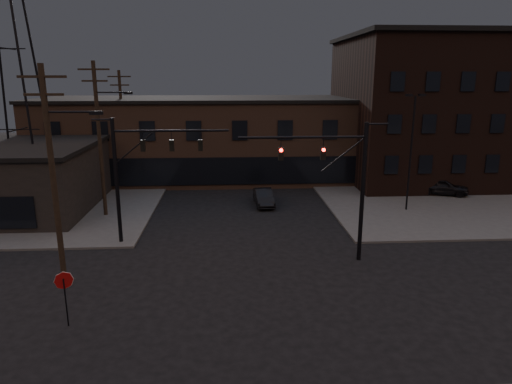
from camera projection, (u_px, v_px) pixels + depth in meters
The scene contains 17 objects.
ground at pixel (252, 299), 22.00m from camera, with size 140.00×140.00×0.00m, color black.
sidewalk_ne at pixel (465, 185), 44.52m from camera, with size 30.00×30.00×0.15m, color #474744.
sidewalk_nw at pixel (2, 192), 42.01m from camera, with size 30.00×30.00×0.15m, color #474744.
building_row at pixel (238, 139), 48.10m from camera, with size 40.00×12.00×8.00m, color brown.
building_right at pixel (453, 111), 46.69m from camera, with size 22.00×16.00×14.00m, color black.
traffic_signal_near at pixel (343, 178), 25.44m from camera, with size 7.12×0.24×8.00m.
traffic_signal_far at pixel (137, 167), 28.12m from camera, with size 7.12×0.24×8.00m.
stop_sign at pixel (64, 286), 19.17m from camera, with size 0.72×0.33×2.48m.
utility_pole_near at pixel (54, 174), 21.95m from camera, with size 3.70×0.28×11.00m.
utility_pole_mid at pixel (100, 137), 33.44m from camera, with size 3.70×0.28×11.50m.
utility_pole_far at pixel (123, 125), 45.07m from camera, with size 2.20×0.28×11.00m.
transmission_tower at pixel (8, 49), 35.31m from camera, with size 7.00×7.00×25.00m, color black, non-canonical shape.
lot_light_a at pixel (412, 142), 34.93m from camera, with size 1.50×0.28×9.14m.
lot_light_b at pixel (456, 134), 40.11m from camera, with size 1.50×0.28×9.14m.
parked_car_lot_a at pixel (441, 186), 40.64m from camera, with size 1.82×4.52×1.54m, color black.
parked_car_lot_b at pixel (446, 185), 41.75m from camera, with size 1.67×4.10×1.19m, color #A3A3A5.
car_crossing at pixel (264, 197), 37.86m from camera, with size 1.41×4.04×1.33m, color black.
Camera 1 is at (-0.98, -20.03, 10.41)m, focal length 32.00 mm.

